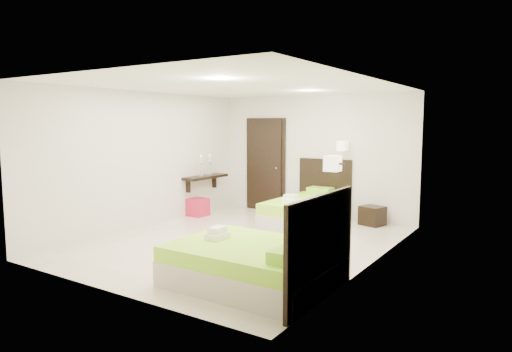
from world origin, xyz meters
The scene contains 7 objects.
floor centered at (0.00, 0.00, 0.00)m, with size 5.50×5.50×0.00m, color beige.
bed_single centered at (0.29, 1.83, 0.30)m, with size 1.20×1.99×1.64m.
bed_double centered at (1.36, -1.61, 0.29)m, with size 1.94×1.65×1.60m.
nightstand centered at (1.43, 2.47, 0.19)m, with size 0.42×0.38×0.38m, color black.
ottoman centered at (-2.05, 1.30, 0.19)m, with size 0.38×0.38×0.38m, color #AA1636.
door centered at (-1.20, 2.70, 1.05)m, with size 1.02×0.15×2.14m.
console_shelf centered at (-2.08, 1.60, 0.82)m, with size 0.35×1.20×0.78m.
Camera 1 is at (4.32, -6.19, 1.98)m, focal length 32.00 mm.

